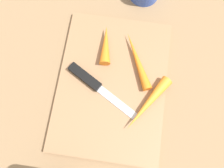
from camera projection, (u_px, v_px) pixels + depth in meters
name	position (u px, v px, depth m)	size (l,w,h in m)	color
ground_plane	(112.00, 85.00, 0.63)	(1.40, 1.40, 0.00)	#8C6D4C
cutting_board	(112.00, 85.00, 0.62)	(0.36, 0.26, 0.01)	#99704C
knife	(89.00, 80.00, 0.61)	(0.12, 0.18, 0.01)	#B7B7BC
carrot_longest	(137.00, 60.00, 0.62)	(0.02, 0.02, 0.15)	orange
carrot_shortest	(106.00, 45.00, 0.63)	(0.03, 0.03, 0.10)	orange
carrot_medium	(148.00, 104.00, 0.59)	(0.03, 0.03, 0.15)	orange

